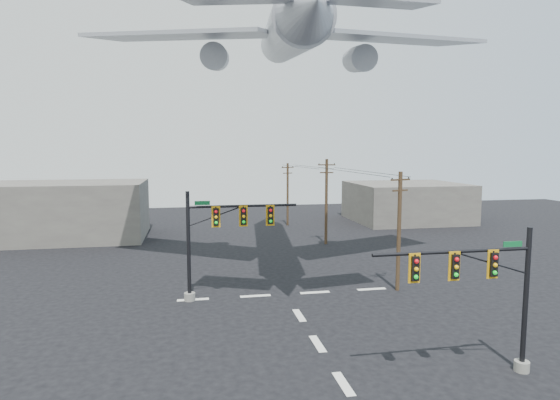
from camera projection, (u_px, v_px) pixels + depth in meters
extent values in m
plane|color=black|center=(343.00, 384.00, 19.08)|extent=(120.00, 120.00, 0.00)
cube|color=white|center=(344.00, 384.00, 19.08)|extent=(0.40, 2.00, 0.01)
cube|color=white|center=(318.00, 344.00, 22.98)|extent=(0.40, 2.00, 0.01)
cube|color=white|center=(299.00, 315.00, 26.89)|extent=(0.40, 2.00, 0.01)
cube|color=white|center=(193.00, 300.00, 29.69)|extent=(2.00, 0.40, 0.01)
cube|color=white|center=(255.00, 296.00, 30.43)|extent=(2.00, 0.40, 0.01)
cube|color=white|center=(315.00, 292.00, 31.17)|extent=(2.00, 0.40, 0.01)
cube|color=white|center=(372.00, 289.00, 31.91)|extent=(2.00, 0.40, 0.01)
cylinder|color=gray|center=(522.00, 366.00, 20.15)|extent=(0.63, 0.63, 0.45)
cylinder|color=black|center=(526.00, 300.00, 19.83)|extent=(0.22, 0.22, 6.30)
cylinder|color=black|center=(453.00, 252.00, 18.94)|extent=(6.94, 0.14, 0.14)
cylinder|color=black|center=(491.00, 263.00, 19.32)|extent=(3.63, 0.07, 0.07)
cube|color=black|center=(493.00, 264.00, 19.19)|extent=(0.31, 0.27, 0.99)
cube|color=orange|center=(493.00, 264.00, 19.21)|extent=(0.50, 0.04, 1.22)
sphere|color=red|center=(496.00, 258.00, 19.01)|extent=(0.18, 0.18, 0.18)
sphere|color=#E6A20C|center=(495.00, 265.00, 19.04)|extent=(0.18, 0.18, 0.18)
sphere|color=#0CC620|center=(495.00, 273.00, 19.08)|extent=(0.18, 0.18, 0.18)
cube|color=black|center=(454.00, 266.00, 18.87)|extent=(0.31, 0.27, 0.99)
cube|color=orange|center=(454.00, 266.00, 18.89)|extent=(0.50, 0.04, 1.22)
sphere|color=red|center=(457.00, 259.00, 18.69)|extent=(0.18, 0.18, 0.18)
sphere|color=#E6A20C|center=(456.00, 267.00, 18.72)|extent=(0.18, 0.18, 0.18)
sphere|color=#0CC620|center=(456.00, 275.00, 18.76)|extent=(0.18, 0.18, 0.18)
cube|color=black|center=(415.00, 268.00, 18.55)|extent=(0.31, 0.27, 0.99)
cube|color=orange|center=(414.00, 268.00, 18.57)|extent=(0.50, 0.04, 1.22)
sphere|color=red|center=(417.00, 261.00, 18.37)|extent=(0.18, 0.18, 0.18)
sphere|color=#E6A20C|center=(416.00, 269.00, 18.40)|extent=(0.18, 0.18, 0.18)
sphere|color=#0CC620|center=(416.00, 277.00, 18.44)|extent=(0.18, 0.18, 0.18)
cube|color=#0D5D2B|center=(513.00, 244.00, 19.36)|extent=(0.86, 0.04, 0.23)
cylinder|color=gray|center=(190.00, 297.00, 29.51)|extent=(0.69, 0.69, 0.50)
cylinder|color=black|center=(189.00, 247.00, 29.16)|extent=(0.24, 0.24, 6.94)
cylinder|color=black|center=(243.00, 206.00, 29.52)|extent=(6.87, 0.16, 0.16)
cylinder|color=black|center=(216.00, 216.00, 29.27)|extent=(3.64, 0.08, 0.08)
cube|color=black|center=(216.00, 217.00, 29.13)|extent=(0.34, 0.30, 1.09)
cube|color=orange|center=(216.00, 217.00, 29.14)|extent=(0.55, 0.04, 1.34)
sphere|color=red|center=(216.00, 212.00, 28.92)|extent=(0.20, 0.20, 0.20)
sphere|color=#E6A20C|center=(216.00, 217.00, 28.96)|extent=(0.20, 0.20, 0.20)
sphere|color=#0CC620|center=(216.00, 223.00, 29.00)|extent=(0.20, 0.20, 0.20)
cube|color=black|center=(243.00, 216.00, 29.44)|extent=(0.34, 0.30, 1.09)
cube|color=orange|center=(243.00, 216.00, 29.46)|extent=(0.55, 0.04, 1.34)
sphere|color=red|center=(244.00, 211.00, 29.24)|extent=(0.20, 0.20, 0.20)
sphere|color=#E6A20C|center=(244.00, 216.00, 29.28)|extent=(0.20, 0.20, 0.20)
sphere|color=#0CC620|center=(244.00, 222.00, 29.32)|extent=(0.20, 0.20, 0.20)
cube|color=black|center=(270.00, 215.00, 29.76)|extent=(0.34, 0.30, 1.09)
cube|color=orange|center=(270.00, 215.00, 29.78)|extent=(0.55, 0.04, 1.34)
sphere|color=red|center=(271.00, 210.00, 29.56)|extent=(0.20, 0.20, 0.20)
sphere|color=#E6A20C|center=(271.00, 216.00, 29.60)|extent=(0.20, 0.20, 0.20)
sphere|color=#0CC620|center=(271.00, 221.00, 29.63)|extent=(0.20, 0.20, 0.20)
cube|color=#0D5D2B|center=(202.00, 203.00, 28.96)|extent=(0.94, 0.04, 0.26)
cylinder|color=#45311D|center=(399.00, 232.00, 31.25)|extent=(0.27, 0.27, 8.05)
cube|color=#45311D|center=(400.00, 180.00, 30.87)|extent=(1.57, 0.58, 0.11)
cube|color=#45311D|center=(400.00, 190.00, 30.95)|extent=(1.23, 0.48, 0.11)
cylinder|color=black|center=(392.00, 179.00, 30.52)|extent=(0.09, 0.09, 0.11)
cylinder|color=black|center=(400.00, 178.00, 30.86)|extent=(0.09, 0.09, 0.11)
cylinder|color=black|center=(409.00, 178.00, 31.19)|extent=(0.09, 0.09, 0.11)
cylinder|color=#45311D|center=(326.00, 202.00, 46.55)|extent=(0.29, 0.29, 8.52)
cube|color=#45311D|center=(327.00, 165.00, 46.15)|extent=(1.72, 0.35, 0.11)
cube|color=#45311D|center=(327.00, 173.00, 46.23)|extent=(1.34, 0.30, 0.11)
cylinder|color=black|center=(319.00, 164.00, 46.10)|extent=(0.10, 0.10, 0.11)
cylinder|color=black|center=(327.00, 164.00, 46.14)|extent=(0.10, 0.10, 0.11)
cylinder|color=black|center=(334.00, 164.00, 46.17)|extent=(0.10, 0.10, 0.11)
cylinder|color=#45311D|center=(288.00, 194.00, 57.96)|extent=(0.26, 0.26, 7.76)
cube|color=#45311D|center=(288.00, 167.00, 57.59)|extent=(1.56, 0.49, 0.11)
cube|color=#45311D|center=(288.00, 173.00, 57.67)|extent=(1.22, 0.41, 0.11)
cylinder|color=black|center=(283.00, 167.00, 57.29)|extent=(0.09, 0.09, 0.11)
cylinder|color=black|center=(288.00, 167.00, 57.58)|extent=(0.09, 0.09, 0.11)
cylinder|color=black|center=(293.00, 167.00, 57.88)|extent=(0.09, 0.09, 0.11)
cylinder|color=black|center=(348.00, 171.00, 38.38)|extent=(0.50, 15.78, 0.03)
cylinder|color=black|center=(299.00, 167.00, 51.74)|extent=(1.45, 11.92, 0.03)
cylinder|color=black|center=(365.00, 171.00, 38.65)|extent=(0.40, 15.78, 0.03)
cylinder|color=black|center=(311.00, 167.00, 52.01)|extent=(1.57, 11.92, 0.03)
cylinder|color=#A2A6AE|center=(288.00, 34.00, 35.90)|extent=(6.25, 22.88, 6.67)
cone|color=#A2A6AE|center=(277.00, 46.00, 49.09)|extent=(4.17, 5.80, 4.21)
cone|color=#A2A6AE|center=(311.00, 8.00, 22.70)|extent=(3.81, 5.71, 3.86)
cube|color=#A2A6AE|center=(181.00, 35.00, 33.96)|extent=(14.86, 11.84, 0.98)
cube|color=#A2A6AE|center=(395.00, 39.00, 35.00)|extent=(15.24, 9.20, 0.98)
cylinder|color=#A2A6AE|center=(215.00, 57.00, 35.37)|extent=(2.44, 4.00, 2.48)
cylinder|color=#A2A6AE|center=(359.00, 59.00, 36.10)|extent=(2.44, 4.00, 2.48)
cube|color=#A2A6AE|center=(379.00, 2.00, 23.43)|extent=(5.83, 3.20, 0.54)
cube|color=#69655C|center=(57.00, 211.00, 49.23)|extent=(18.00, 10.00, 6.00)
cube|color=#69655C|center=(406.00, 202.00, 61.93)|extent=(14.00, 12.00, 5.00)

